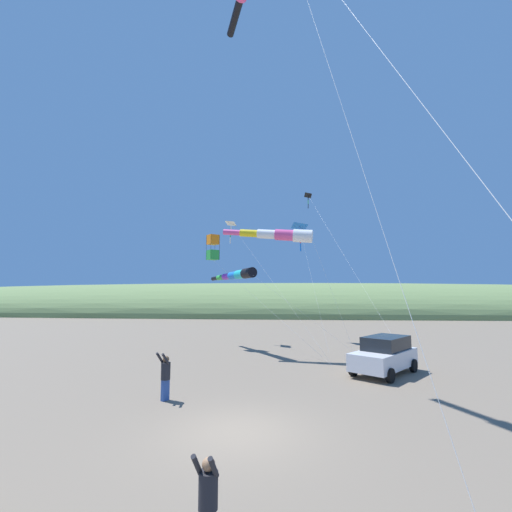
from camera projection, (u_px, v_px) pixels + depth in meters
name	position (u px, v px, depth m)	size (l,w,h in m)	color
ground_plane	(238.00, 432.00, 10.30)	(600.00, 600.00, 0.00)	#756654
dune_ridge_grassy	(276.00, 314.00, 64.85)	(28.00, 240.00, 11.49)	#6B844C
parked_car	(384.00, 355.00, 17.66)	(4.50, 4.16, 1.85)	silver
cooler_box	(359.00, 358.00, 20.48)	(0.62, 0.42, 0.42)	yellow
person_adult_flyer	(165.00, 374.00, 13.34)	(0.66, 0.60, 1.84)	#335199
person_child_green_jacket	(208.00, 496.00, 5.55)	(0.53, 0.43, 1.63)	#335199
kite_windsock_checkered_midright	(236.00, 275.00, 24.59)	(5.71, 10.71, 5.76)	black
kite_windsock_yellow_midlevel	(279.00, 235.00, 22.56)	(2.04, 8.41, 8.39)	white
kite_box_long_streamer_left	(213.00, 247.00, 26.82)	(6.50, 8.68, 8.55)	orange
kite_delta_red_high_left	(309.00, 196.00, 36.30)	(15.57, 4.94, 14.54)	black
kite_delta_teal_far_right	(300.00, 227.00, 30.81)	(7.16, 2.42, 10.33)	blue
kite_delta_purple_drifting	(231.00, 224.00, 29.71)	(9.20, 7.83, 10.27)	white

